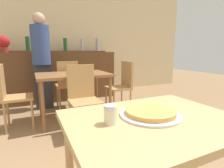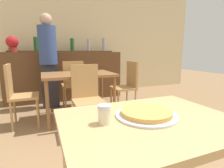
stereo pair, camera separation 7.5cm
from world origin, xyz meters
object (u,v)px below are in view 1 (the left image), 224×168
potted_plant (3,43)px  chair_far_side_left (11,93)px  person_standing (42,58)px  chair_far_side_back (67,82)px  cheese_shaker (110,114)px  chair_far_side_right (122,83)px  pizza_tray (150,113)px  chair_far_side_front (83,94)px

potted_plant → chair_far_side_left: bearing=-82.7°
person_standing → chair_far_side_left: bearing=-120.8°
chair_far_side_back → cheese_shaker: bearing=84.0°
chair_far_side_right → potted_plant: 2.51m
potted_plant → chair_far_side_right: bearing=-34.3°
person_standing → potted_plant: (-0.66, 0.53, 0.29)m
pizza_tray → potted_plant: bearing=107.3°
chair_far_side_left → chair_far_side_right: same height
chair_far_side_left → potted_plant: bearing=7.3°
chair_far_side_back → pizza_tray: (-0.02, -2.59, 0.23)m
chair_far_side_right → pizza_tray: 2.25m
chair_far_side_left → cheese_shaker: 2.15m
chair_far_side_front → cheese_shaker: (-0.27, -1.49, 0.26)m
chair_far_side_back → pizza_tray: 2.60m
chair_far_side_front → cheese_shaker: size_ratio=9.54×
chair_far_side_front → chair_far_side_right: same height
chair_far_side_back → person_standing: person_standing is taller
chair_far_side_left → pizza_tray: (0.88, -2.04, 0.23)m
pizza_tray → chair_far_side_left: bearing=113.4°
chair_far_side_front → pizza_tray: bearing=-90.7°
chair_far_side_back → chair_far_side_right: (0.90, -0.55, 0.00)m
chair_far_side_front → chair_far_side_right: size_ratio=1.00×
cheese_shaker → person_standing: bearing=92.8°
chair_far_side_left → cheese_shaker: size_ratio=9.54×
chair_far_side_left → pizza_tray: chair_far_side_left is taller
chair_far_side_left → cheese_shaker: (0.63, -2.04, 0.26)m
pizza_tray → chair_far_side_front: bearing=89.3°
chair_far_side_front → chair_far_side_left: 1.06m
chair_far_side_front → cheese_shaker: bearing=-100.4°
potted_plant → pizza_tray: bearing=-72.7°
chair_far_side_right → chair_far_side_left: bearing=-90.0°
person_standing → potted_plant: person_standing is taller
chair_far_side_right → potted_plant: bearing=-124.3°
chair_far_side_left → chair_far_side_right: size_ratio=1.00×
chair_far_side_left → potted_plant: (-0.17, 1.35, 0.75)m
chair_far_side_back → chair_far_side_right: same height
chair_far_side_back → cheese_shaker: (-0.27, -2.60, 0.26)m
chair_far_side_back → chair_far_side_front: bearing=90.0°
pizza_tray → potted_plant: (-1.06, 3.39, 0.52)m
chair_far_side_left → potted_plant: 1.55m
chair_far_side_back → potted_plant: (-1.07, 0.80, 0.75)m
cheese_shaker → chair_far_side_back: bearing=84.0°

